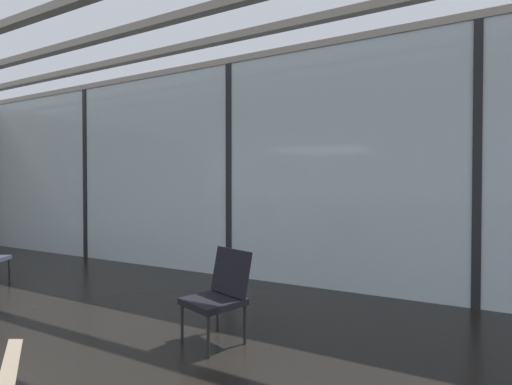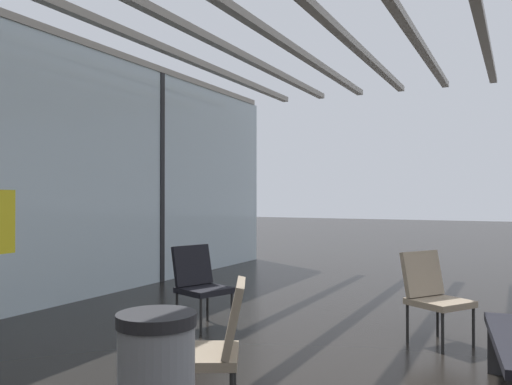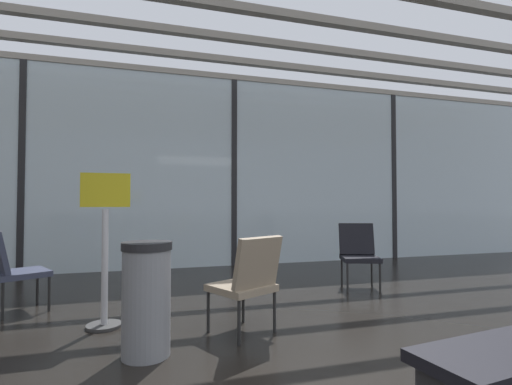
# 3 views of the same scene
# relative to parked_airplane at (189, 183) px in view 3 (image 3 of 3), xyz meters

# --- Properties ---
(glass_curtain_wall) EXTENTS (14.00, 0.08, 3.49)m
(glass_curtain_wall) POSITION_rel_parked_airplane_xyz_m (0.17, -6.32, -0.12)
(glass_curtain_wall) COLOR silver
(glass_curtain_wall) RESTS_ON ground
(window_mullion_0) EXTENTS (0.10, 0.12, 3.49)m
(window_mullion_0) POSITION_rel_parked_airplane_xyz_m (-3.33, -6.32, -0.12)
(window_mullion_0) COLOR black
(window_mullion_0) RESTS_ON ground
(window_mullion_1) EXTENTS (0.10, 0.12, 3.49)m
(window_mullion_1) POSITION_rel_parked_airplane_xyz_m (0.17, -6.32, -0.12)
(window_mullion_1) COLOR black
(window_mullion_1) RESTS_ON ground
(window_mullion_2) EXTENTS (0.10, 0.12, 3.49)m
(window_mullion_2) POSITION_rel_parked_airplane_xyz_m (3.67, -6.32, -0.12)
(window_mullion_2) COLOR black
(window_mullion_2) RESTS_ON ground
(parked_airplane) EXTENTS (12.47, 3.73, 3.73)m
(parked_airplane) POSITION_rel_parked_airplane_xyz_m (0.00, 0.00, 0.00)
(parked_airplane) COLOR silver
(parked_airplane) RESTS_ON ground
(lounge_chair_3) EXTENTS (0.69, 0.68, 0.87)m
(lounge_chair_3) POSITION_rel_parked_airplane_xyz_m (-2.75, -8.61, -1.37)
(lounge_chair_3) COLOR #33384C
(lounge_chair_3) RESTS_ON ground
(lounge_chair_4) EXTENTS (0.63, 0.65, 0.87)m
(lounge_chair_4) POSITION_rel_parked_airplane_xyz_m (1.44, -8.56, -1.37)
(lounge_chair_4) COLOR black
(lounge_chair_4) RESTS_ON ground
(lounge_chair_6) EXTENTS (0.67, 0.69, 0.87)m
(lounge_chair_6) POSITION_rel_parked_airplane_xyz_m (-0.52, -9.95, -1.37)
(lounge_chair_6) COLOR #7F705B
(lounge_chair_6) RESTS_ON ground
(trash_bin) EXTENTS (0.38, 0.38, 0.86)m
(trash_bin) POSITION_rel_parked_airplane_xyz_m (-1.38, -10.16, -1.43)
(trash_bin) COLOR slate
(trash_bin) RESTS_ON ground
(info_sign) EXTENTS (0.44, 0.32, 1.44)m
(info_sign) POSITION_rel_parked_airplane_xyz_m (-1.76, -9.37, -1.19)
(info_sign) COLOR #333333
(info_sign) RESTS_ON ground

